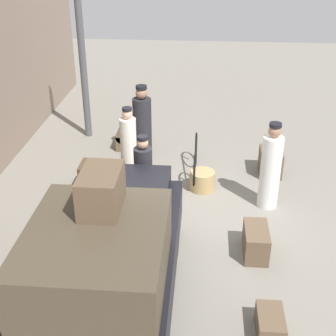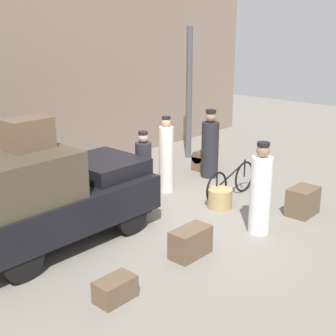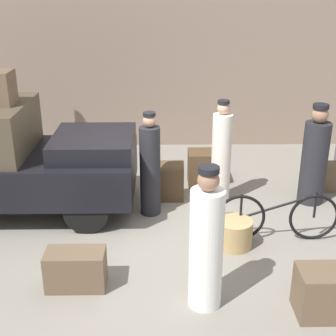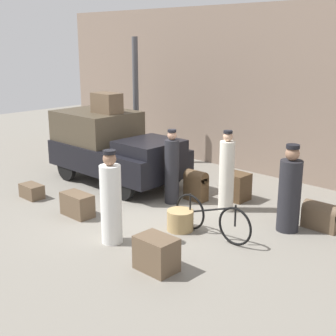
% 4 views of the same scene
% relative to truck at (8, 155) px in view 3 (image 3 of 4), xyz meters
% --- Properties ---
extents(ground_plane, '(30.00, 30.00, 0.00)m').
position_rel_truck_xyz_m(ground_plane, '(2.34, -0.80, -0.94)').
color(ground_plane, gray).
extents(station_building_facade, '(16.00, 0.15, 4.50)m').
position_rel_truck_xyz_m(station_building_facade, '(2.34, 3.28, 1.31)').
color(station_building_facade, gray).
rests_on(station_building_facade, ground).
extents(truck, '(3.62, 1.78, 1.78)m').
position_rel_truck_xyz_m(truck, '(0.00, 0.00, 0.00)').
color(truck, black).
rests_on(truck, ground).
extents(bicycle, '(1.78, 0.04, 0.76)m').
position_rel_truck_xyz_m(bicycle, '(4.11, -1.06, -0.57)').
color(bicycle, black).
rests_on(bicycle, ground).
extents(wicker_basket, '(0.52, 0.52, 0.40)m').
position_rel_truck_xyz_m(wicker_basket, '(3.47, -1.23, -0.74)').
color(wicker_basket, tan).
rests_on(wicker_basket, ground).
extents(porter_lifting_near_truck, '(0.33, 0.33, 1.69)m').
position_rel_truck_xyz_m(porter_lifting_near_truck, '(2.27, -0.18, -0.16)').
color(porter_lifting_near_truck, '#232328').
rests_on(porter_lifting_near_truck, ground).
extents(porter_with_bicycle, '(0.39, 0.39, 1.73)m').
position_rel_truck_xyz_m(porter_with_bicycle, '(2.94, -2.50, -0.15)').
color(porter_with_bicycle, white).
rests_on(porter_with_bicycle, ground).
extents(porter_standing_middle, '(0.43, 0.43, 1.71)m').
position_rel_truck_xyz_m(porter_standing_middle, '(4.99, 0.20, -0.17)').
color(porter_standing_middle, '#232328').
rests_on(porter_standing_middle, ground).
extents(conductor_in_dark_uniform, '(0.33, 0.33, 1.76)m').
position_rel_truck_xyz_m(conductor_in_dark_uniform, '(3.45, 0.27, -0.13)').
color(conductor_in_dark_uniform, silver).
rests_on(conductor_in_dark_uniform, ground).
extents(trunk_large_brown, '(0.73, 0.39, 0.49)m').
position_rel_truck_xyz_m(trunk_large_brown, '(1.39, -2.14, -0.70)').
color(trunk_large_brown, brown).
rests_on(trunk_large_brown, ground).
extents(trunk_barrel_dark, '(0.70, 0.33, 0.54)m').
position_rel_truck_xyz_m(trunk_barrel_dark, '(5.43, 0.71, -0.66)').
color(trunk_barrel_dark, brown).
rests_on(trunk_barrel_dark, ground).
extents(suitcase_black_upright, '(0.66, 0.46, 0.56)m').
position_rel_truck_xyz_m(suitcase_black_upright, '(4.29, -2.70, -0.66)').
color(suitcase_black_upright, brown).
rests_on(suitcase_black_upright, ground).
extents(suitcase_tan_flat, '(0.54, 0.49, 0.63)m').
position_rel_truck_xyz_m(suitcase_tan_flat, '(3.21, 0.99, -0.63)').
color(suitcase_tan_flat, '#4C3823').
rests_on(suitcase_tan_flat, ground).
extents(trunk_umber_medium, '(0.53, 0.29, 0.71)m').
position_rel_truck_xyz_m(trunk_umber_medium, '(2.56, 0.32, -0.56)').
color(trunk_umber_medium, '#4C3823').
rests_on(trunk_umber_medium, ground).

